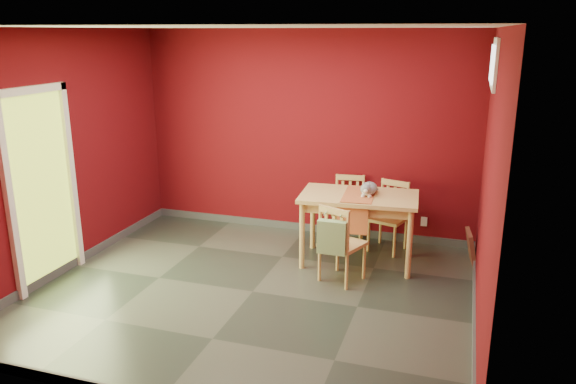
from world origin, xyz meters
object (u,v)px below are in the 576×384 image
(chair_near, at_px, (340,243))
(picture_frame, at_px, (471,247))
(chair_far_left, at_px, (349,209))
(cat, at_px, (369,186))
(dining_table, at_px, (359,203))
(tote_bag, at_px, (332,237))
(chair_far_right, at_px, (390,216))

(chair_near, bearing_deg, picture_frame, 35.75)
(chair_far_left, distance_m, cat, 0.86)
(chair_near, bearing_deg, dining_table, 82.03)
(cat, height_order, picture_frame, cat)
(dining_table, distance_m, tote_bag, 0.81)
(dining_table, xyz_separation_m, chair_far_right, (0.30, 0.53, -0.29))
(chair_near, xyz_separation_m, tote_bag, (-0.05, -0.21, 0.13))
(tote_bag, relative_size, cat, 1.10)
(chair_far_left, relative_size, chair_near, 0.98)
(dining_table, bearing_deg, picture_frame, 17.46)
(tote_bag, bearing_deg, dining_table, 80.63)
(chair_far_left, height_order, cat, cat)
(chair_far_right, relative_size, chair_near, 0.99)
(chair_far_right, relative_size, cat, 2.21)
(tote_bag, bearing_deg, chair_far_left, 94.78)
(tote_bag, bearing_deg, chair_near, 76.74)
(chair_far_left, distance_m, chair_far_right, 0.56)
(chair_near, distance_m, tote_bag, 0.25)
(chair_near, bearing_deg, chair_far_left, 97.76)
(chair_far_right, relative_size, picture_frame, 2.18)
(dining_table, relative_size, tote_bag, 3.25)
(chair_far_left, bearing_deg, dining_table, -69.33)
(chair_near, relative_size, cat, 2.24)
(chair_far_left, distance_m, chair_near, 1.26)
(dining_table, height_order, cat, cat)
(cat, bearing_deg, dining_table, -174.53)
(chair_near, bearing_deg, cat, 73.94)
(dining_table, bearing_deg, chair_far_left, 110.67)
(chair_near, xyz_separation_m, picture_frame, (1.37, 0.99, -0.26))
(chair_far_left, height_order, chair_far_right, chair_far_right)
(chair_far_right, distance_m, tote_bag, 1.40)
(tote_bag, height_order, cat, cat)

